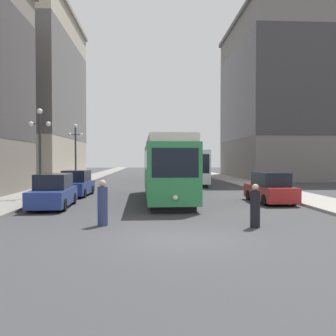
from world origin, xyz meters
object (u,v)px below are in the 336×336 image
Objects in this scene: streetcar at (166,167)px; lamp_post_left_far at (76,145)px; parked_car_right_far at (270,189)px; pedestrian_crossing_far at (255,207)px; pedestrian_crossing_near at (103,204)px; parked_car_left_mid at (54,192)px; parked_car_left_near at (76,184)px; lamp_post_left_near at (40,139)px; transit_bus at (190,165)px.

streetcar is 14.64m from lamp_post_left_far.
parked_car_right_far is 2.71× the size of pedestrian_crossing_far.
parked_car_left_mid is at bearing 102.10° from pedestrian_crossing_near.
pedestrian_crossing_near is 0.31× the size of lamp_post_left_far.
lamp_post_left_far reaches higher than parked_car_left_near.
lamp_post_left_near reaches higher than parked_car_left_near.
lamp_post_left_far is (-8.13, 12.03, 1.84)m from streetcar.
parked_car_right_far is at bearing -44.08° from lamp_post_left_far.
parked_car_right_far is at bearing 4.45° from parked_car_left_mid.
streetcar is 7.14m from parked_car_left_mid.
pedestrian_crossing_near is 5.91m from pedestrian_crossing_far.
streetcar is at bearing 52.25° from pedestrian_crossing_near.
pedestrian_crossing_far is (5.87, -0.72, -0.06)m from pedestrian_crossing_near.
parked_car_right_far is at bearing -18.25° from parked_car_left_near.
transit_bus is 2.54× the size of parked_car_right_far.
parked_car_left_near is at bearing 86.77° from pedestrian_crossing_near.
lamp_post_left_far is at bearing 90.00° from lamp_post_left_near.
parked_car_left_mid reaches higher than pedestrian_crossing_far.
lamp_post_left_near reaches higher than streetcar.
streetcar is 2.13× the size of lamp_post_left_far.
transit_bus is 6.87× the size of pedestrian_crossing_far.
lamp_post_left_near is 11.27m from lamp_post_left_far.
parked_car_left_near and parked_car_left_mid have the same top height.
pedestrian_crossing_near is (-6.02, -23.14, -1.11)m from transit_bus.
parked_car_left_mid is 12.46m from parked_car_right_far.
parked_car_left_mid is at bearing -64.71° from lamp_post_left_near.
transit_bus is at bearing 50.54° from lamp_post_left_near.
lamp_post_left_far is at bearing 122.67° from streetcar.
parked_car_right_far is (3.02, -16.22, -1.10)m from transit_bus.
lamp_post_left_far is (-1.90, 15.29, 3.10)m from parked_car_left_mid.
parked_car_left_near is at bearing 47.45° from lamp_post_left_near.
parked_car_left_mid is 2.91× the size of pedestrian_crossing_far.
transit_bus is 17.81m from lamp_post_left_near.
parked_car_left_mid is at bearing -117.69° from transit_bus.
parked_car_left_near is 2.42× the size of pedestrian_crossing_near.
streetcar reaches higher than pedestrian_crossing_near.
lamp_post_left_near is (-11.10, 10.19, 3.12)m from pedestrian_crossing_far.
parked_car_left_near is 0.76× the size of lamp_post_left_near.
parked_car_left_near is 0.96× the size of parked_car_right_far.
streetcar is at bearing -22.23° from parked_car_left_near.
parked_car_left_near is 0.75× the size of lamp_post_left_far.
streetcar is at bearing 80.52° from pedestrian_crossing_far.
pedestrian_crossing_near is (-2.90, -8.71, -1.27)m from streetcar.
transit_bus reaches higher than parked_car_left_near.
lamp_post_left_far is (0.00, 11.27, 0.05)m from lamp_post_left_near.
streetcar is 6.52m from parked_car_right_far.
parked_car_right_far is at bearing -10.14° from lamp_post_left_near.
transit_bus is 14.93m from parked_car_left_near.
lamp_post_left_near reaches higher than transit_bus.
parked_car_right_far is 20.11m from lamp_post_left_far.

